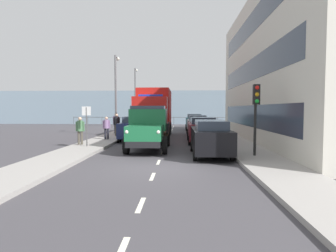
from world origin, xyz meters
TOP-DOWN VIEW (x-y plane):
  - ground_plane at (0.00, -9.27)m, footprint 80.00×80.00m
  - sidewalk_left at (-4.42, -9.27)m, footprint 2.20×40.37m
  - sidewalk_right at (4.42, -9.27)m, footprint 2.20×40.37m
  - road_centreline_markings at (0.00, -8.80)m, footprint 0.12×37.00m
  - building_terrace at (-9.83, -8.73)m, footprint 8.67×20.48m
  - sea_horizon at (0.00, -32.46)m, footprint 80.00×0.80m
  - seawall_railing at (-0.00, -28.86)m, footprint 28.08×0.08m
  - truck_vintage_green at (0.82, -4.66)m, footprint 2.17×5.64m
  - lorry_cargo_red at (1.21, -12.64)m, footprint 2.58×8.20m
  - car_black_kerbside_near at (-2.37, -2.97)m, footprint 1.79×4.56m
  - car_maroon_kerbside_1 at (-2.37, -8.35)m, footprint 1.91×4.51m
  - car_silver_kerbside_2 at (-2.37, -14.32)m, footprint 1.80×4.10m
  - car_teal_kerbside_3 at (-2.37, -20.23)m, footprint 1.80×3.92m
  - car_navy_oppositeside_0 at (2.37, -9.51)m, footprint 1.81×3.95m
  - car_grey_oppositeside_1 at (2.37, -15.23)m, footprint 1.83×4.34m
  - pedestrian_by_lamp at (5.01, -5.87)m, footprint 0.53×0.34m
  - pedestrian_couple_b at (4.22, -8.93)m, footprint 0.53×0.34m
  - pedestrian_in_dark_coat at (4.09, -11.60)m, footprint 0.53×0.34m
  - pedestrian_near_railing at (4.66, -13.85)m, footprint 0.53×0.34m
  - traffic_light_near at (-4.30, -2.15)m, footprint 0.28×0.41m
  - lamp_post_promenade at (4.49, -13.25)m, footprint 0.32×1.14m
  - lamp_post_far at (4.51, -23.85)m, footprint 0.32×1.14m
  - street_sign at (4.37, -5.13)m, footprint 0.50×0.07m

SIDE VIEW (x-z plane):
  - ground_plane at x=0.00m, z-range 0.00..0.00m
  - road_centreline_markings at x=0.00m, z-range 0.00..0.01m
  - sidewalk_left at x=-4.42m, z-range 0.00..0.15m
  - sidewalk_right at x=4.42m, z-range 0.00..0.15m
  - car_teal_kerbside_3 at x=-2.37m, z-range 0.03..1.75m
  - car_navy_oppositeside_0 at x=2.37m, z-range 0.03..1.75m
  - car_silver_kerbside_2 at x=-2.37m, z-range 0.03..1.75m
  - car_grey_oppositeside_1 at x=2.37m, z-range 0.04..1.76m
  - car_black_kerbside_near at x=-2.37m, z-range 0.04..1.76m
  - car_maroon_kerbside_1 at x=-2.37m, z-range 0.04..1.76m
  - seawall_railing at x=0.00m, z-range 0.32..1.52m
  - pedestrian_couple_b at x=4.22m, z-range 0.28..1.86m
  - pedestrian_by_lamp at x=5.01m, z-range 0.29..1.93m
  - pedestrian_in_dark_coat at x=4.09m, z-range 0.31..2.05m
  - truck_vintage_green at x=0.82m, z-range -0.04..2.39m
  - pedestrian_near_railing at x=4.66m, z-range 0.31..2.08m
  - street_sign at x=4.37m, z-range 0.56..2.81m
  - lorry_cargo_red at x=1.21m, z-range 0.14..4.01m
  - traffic_light_near at x=-4.30m, z-range 0.87..4.07m
  - sea_horizon at x=0.00m, z-range 0.00..5.00m
  - lamp_post_promenade at x=4.49m, z-range 0.77..7.35m
  - lamp_post_far at x=4.51m, z-range 0.78..7.78m
  - building_terrace at x=-9.83m, z-range 0.00..9.75m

